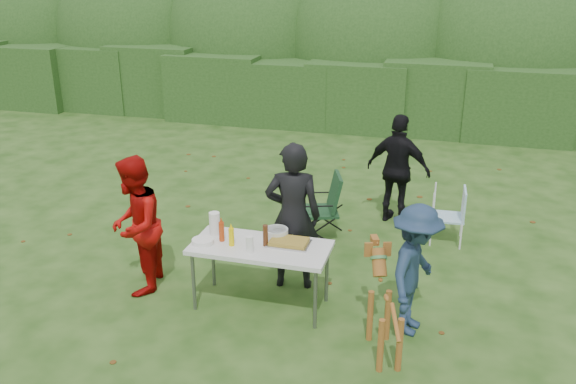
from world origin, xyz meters
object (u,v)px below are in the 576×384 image
(person_red_jacket, at_px, (135,226))
(mustard_bottle, at_px, (231,237))
(child, at_px, (415,270))
(dog, at_px, (385,312))
(folding_table, at_px, (260,250))
(person_cook, at_px, (293,216))
(lawn_chair, at_px, (448,215))
(ketchup_bottle, at_px, (222,232))
(paper_towel_roll, at_px, (215,223))
(beer_bottle, at_px, (265,235))
(person_black_puffy, at_px, (398,169))
(camping_chair, at_px, (318,207))

(person_red_jacket, height_order, mustard_bottle, person_red_jacket)
(child, distance_m, dog, 0.59)
(mustard_bottle, bearing_deg, folding_table, 15.20)
(person_cook, relative_size, lawn_chair, 2.25)
(mustard_bottle, relative_size, ketchup_bottle, 0.91)
(paper_towel_roll, bearing_deg, beer_bottle, -11.27)
(folding_table, distance_m, person_black_puffy, 3.01)
(mustard_bottle, bearing_deg, camping_chair, 74.98)
(dog, distance_m, beer_bottle, 1.53)
(person_black_puffy, relative_size, beer_bottle, 6.70)
(child, distance_m, camping_chair, 2.38)
(dog, xyz_separation_m, beer_bottle, (-1.37, 0.56, 0.38))
(folding_table, height_order, camping_chair, camping_chair)
(person_red_jacket, relative_size, beer_bottle, 6.73)
(child, distance_m, lawn_chair, 2.34)
(ketchup_bottle, distance_m, beer_bottle, 0.50)
(lawn_chair, bearing_deg, beer_bottle, 47.22)
(ketchup_bottle, bearing_deg, folding_table, 0.19)
(folding_table, bearing_deg, dog, -20.79)
(folding_table, height_order, person_red_jacket, person_red_jacket)
(person_black_puffy, relative_size, mustard_bottle, 8.04)
(person_cook, xyz_separation_m, person_red_jacket, (-1.69, -0.58, -0.07))
(child, bearing_deg, person_black_puffy, 21.79)
(person_cook, height_order, ketchup_bottle, person_cook)
(child, relative_size, ketchup_bottle, 6.35)
(person_red_jacket, xyz_separation_m, camping_chair, (1.70, 1.88, -0.33))
(ketchup_bottle, bearing_deg, dog, -16.12)
(person_black_puffy, relative_size, ketchup_bottle, 7.31)
(camping_chair, bearing_deg, person_red_jacket, 28.76)
(lawn_chair, distance_m, ketchup_bottle, 3.31)
(dog, bearing_deg, person_black_puffy, -15.15)
(beer_bottle, bearing_deg, person_black_puffy, 67.81)
(person_cook, relative_size, dog, 1.74)
(dog, bearing_deg, folding_table, 49.75)
(person_red_jacket, xyz_separation_m, mustard_bottle, (1.18, -0.05, 0.03))
(person_red_jacket, bearing_deg, dog, 66.14)
(folding_table, bearing_deg, camping_chair, 83.23)
(person_cook, height_order, camping_chair, person_cook)
(folding_table, bearing_deg, beer_bottle, 13.48)
(person_cook, bearing_deg, mustard_bottle, 39.58)
(person_red_jacket, relative_size, child, 1.16)
(person_black_puffy, distance_m, dog, 3.33)
(person_cook, xyz_separation_m, ketchup_bottle, (-0.66, -0.55, -0.03))
(person_cook, bearing_deg, paper_towel_roll, 15.99)
(person_black_puffy, xyz_separation_m, mustard_bottle, (-1.48, -2.85, 0.04))
(dog, height_order, mustard_bottle, dog)
(lawn_chair, distance_m, beer_bottle, 2.96)
(beer_bottle, bearing_deg, mustard_bottle, -165.07)
(dog, relative_size, camping_chair, 1.07)
(camping_chair, bearing_deg, person_black_puffy, -155.57)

